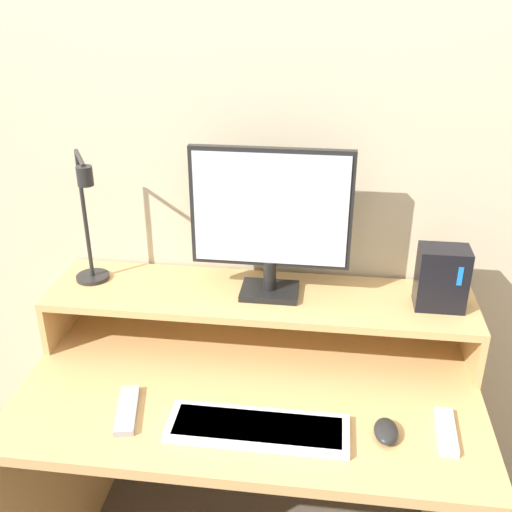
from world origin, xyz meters
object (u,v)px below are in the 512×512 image
Objects in this scene: monitor at (271,217)px; mouse at (386,431)px; desk_lamp at (88,228)px; remote_control at (127,410)px; router_dock at (442,278)px; keyboard at (258,428)px; remote_secondary at (446,431)px.

mouse is (0.32, -0.36, -0.39)m from monitor.
desk_lamp is 2.18× the size of remote_control.
remote_control is (0.19, -0.33, -0.35)m from desk_lamp.
router_dock is 0.40× the size of keyboard.
monitor is 0.70m from remote_secondary.
desk_lamp reaches higher than remote_control.
desk_lamp is at bearing -179.14° from router_dock.
monitor is 0.49m from router_dock.
keyboard is at bearing -175.44° from mouse.
desk_lamp is 0.52m from remote_control.
router_dock is 1.93× the size of mouse.
monitor reaches higher than router_dock.
router_dock is at bearing -1.13° from monitor.
mouse is at bearing -48.13° from monitor.
monitor reaches higher than mouse.
remote_secondary is at bearing 6.43° from keyboard.
router_dock is at bearing 67.10° from mouse.
remote_control is 0.79m from remote_secondary.
remote_control is at bearing -131.93° from monitor.
monitor is at bearing 92.20° from keyboard.
router_dock reaches higher than remote_secondary.
remote_secondary is (0.47, -0.33, -0.40)m from monitor.
keyboard is at bearing -87.80° from monitor.
keyboard is (0.53, -0.36, -0.35)m from desk_lamp.
keyboard is at bearing -34.26° from desk_lamp.
keyboard is 4.82× the size of mouse.
monitor reaches higher than remote_secondary.
mouse is at bearing -169.67° from remote_secondary.
mouse is (0.83, -0.33, -0.34)m from desk_lamp.
remote_secondary is at bearing 1.84° from remote_control.
remote_control is (-0.32, -0.36, -0.40)m from monitor.
desk_lamp is 0.96m from mouse.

